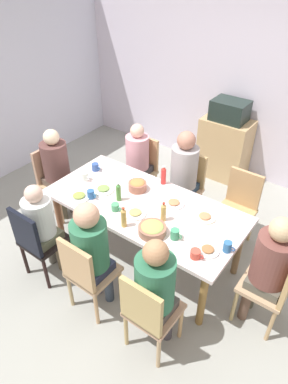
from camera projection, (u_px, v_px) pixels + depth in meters
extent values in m
plane|color=gray|center=(144.00, 255.00, 3.94)|extent=(6.52, 6.52, 0.00)
cube|color=silver|center=(247.00, 87.00, 4.72)|extent=(5.67, 0.12, 2.60)
cube|color=silver|center=(144.00, 205.00, 3.51)|extent=(2.06, 0.97, 0.04)
cylinder|color=#93573A|center=(59.00, 218.00, 3.93)|extent=(0.07, 0.07, 0.71)
cylinder|color=olive|center=(202.00, 299.00, 3.04)|extent=(0.07, 0.07, 0.71)
cylinder|color=olive|center=(104.00, 187.00, 4.43)|extent=(0.07, 0.07, 0.71)
cylinder|color=olive|center=(239.00, 249.00, 3.53)|extent=(0.07, 0.07, 0.71)
cube|color=tan|center=(59.00, 184.00, 4.33)|extent=(0.40, 0.40, 0.04)
cylinder|color=tan|center=(63.00, 188.00, 4.65)|extent=(0.04, 0.04, 0.43)
cylinder|color=tan|center=(43.00, 200.00, 4.43)|extent=(0.04, 0.04, 0.43)
cylinder|color=tan|center=(81.00, 197.00, 4.49)|extent=(0.04, 0.04, 0.43)
cylinder|color=tan|center=(61.00, 210.00, 4.26)|extent=(0.04, 0.04, 0.43)
cube|color=tan|center=(47.00, 164.00, 4.27)|extent=(0.04, 0.38, 0.45)
cylinder|color=brown|center=(72.00, 198.00, 4.46)|extent=(0.09, 0.09, 0.45)
cylinder|color=brown|center=(62.00, 204.00, 4.35)|extent=(0.09, 0.09, 0.45)
cube|color=brown|center=(59.00, 180.00, 4.29)|extent=(0.30, 0.30, 0.10)
cylinder|color=brown|center=(55.00, 161.00, 4.12)|extent=(0.31, 0.31, 0.46)
sphere|color=beige|center=(51.00, 137.00, 3.94)|extent=(0.19, 0.19, 0.19)
cube|color=black|center=(44.00, 241.00, 3.51)|extent=(0.40, 0.40, 0.04)
cylinder|color=black|center=(25.00, 258.00, 3.61)|extent=(0.04, 0.04, 0.43)
cylinder|color=black|center=(46.00, 273.00, 3.45)|extent=(0.04, 0.04, 0.43)
cylinder|color=black|center=(50.00, 240.00, 3.83)|extent=(0.04, 0.04, 0.43)
cylinder|color=black|center=(71.00, 254.00, 3.67)|extent=(0.04, 0.04, 0.43)
cube|color=black|center=(25.00, 233.00, 3.25)|extent=(0.38, 0.04, 0.45)
cylinder|color=#4F4B42|center=(50.00, 247.00, 3.74)|extent=(0.09, 0.09, 0.45)
cylinder|color=brown|center=(60.00, 253.00, 3.66)|extent=(0.09, 0.09, 0.45)
cube|color=#53543F|center=(43.00, 236.00, 3.47)|extent=(0.30, 0.30, 0.10)
cylinder|color=silver|center=(39.00, 217.00, 3.32)|extent=(0.28, 0.28, 0.41)
sphere|color=beige|center=(33.00, 194.00, 3.16)|extent=(0.17, 0.17, 0.17)
cube|color=tan|center=(234.00, 213.00, 3.86)|extent=(0.40, 0.40, 0.04)
cylinder|color=tan|center=(251.00, 226.00, 4.02)|extent=(0.04, 0.04, 0.43)
cylinder|color=tan|center=(225.00, 215.00, 4.18)|extent=(0.04, 0.04, 0.43)
cylinder|color=tan|center=(239.00, 243.00, 3.80)|extent=(0.04, 0.04, 0.43)
cylinder|color=tan|center=(211.00, 230.00, 3.96)|extent=(0.04, 0.04, 0.43)
cube|color=tan|center=(245.00, 189.00, 3.84)|extent=(0.38, 0.04, 0.45)
cube|color=tan|center=(94.00, 272.00, 3.17)|extent=(0.40, 0.40, 0.04)
cylinder|color=tan|center=(70.00, 290.00, 3.28)|extent=(0.04, 0.04, 0.43)
cylinder|color=tan|center=(96.00, 309.00, 3.11)|extent=(0.04, 0.04, 0.43)
cylinder|color=tan|center=(95.00, 268.00, 3.50)|extent=(0.04, 0.04, 0.43)
cylinder|color=tan|center=(120.00, 284.00, 3.34)|extent=(0.04, 0.04, 0.43)
cube|color=tan|center=(77.00, 266.00, 2.92)|extent=(0.38, 0.04, 0.45)
cylinder|color=#372C51|center=(96.00, 276.00, 3.40)|extent=(0.09, 0.09, 0.45)
cylinder|color=#303A49|center=(109.00, 284.00, 3.33)|extent=(0.09, 0.09, 0.45)
cube|color=#272B45|center=(93.00, 267.00, 3.14)|extent=(0.30, 0.30, 0.10)
cylinder|color=#2D6D4C|center=(90.00, 245.00, 2.97)|extent=(0.32, 0.32, 0.47)
sphere|color=tan|center=(86.00, 215.00, 2.78)|extent=(0.22, 0.22, 0.22)
cube|color=tan|center=(182.00, 192.00, 4.19)|extent=(0.40, 0.40, 0.04)
cylinder|color=tan|center=(200.00, 205.00, 4.35)|extent=(0.04, 0.04, 0.43)
cylinder|color=tan|center=(177.00, 195.00, 4.52)|extent=(0.04, 0.04, 0.43)
cylinder|color=tan|center=(186.00, 219.00, 4.13)|extent=(0.04, 0.04, 0.43)
cylinder|color=tan|center=(162.00, 208.00, 4.29)|extent=(0.04, 0.04, 0.43)
cube|color=tan|center=(191.00, 169.00, 4.17)|extent=(0.38, 0.04, 0.45)
cylinder|color=#263B52|center=(182.00, 212.00, 4.21)|extent=(0.09, 0.09, 0.45)
cylinder|color=#2D374F|center=(171.00, 207.00, 4.29)|extent=(0.09, 0.09, 0.45)
cube|color=#233950|center=(183.00, 188.00, 4.16)|extent=(0.30, 0.30, 0.10)
cylinder|color=#A39DA0|center=(184.00, 167.00, 3.98)|extent=(0.31, 0.31, 0.50)
sphere|color=#AE735E|center=(186.00, 140.00, 3.78)|extent=(0.21, 0.21, 0.21)
cube|color=tan|center=(154.00, 310.00, 2.84)|extent=(0.40, 0.40, 0.04)
cylinder|color=tan|center=(126.00, 329.00, 2.95)|extent=(0.04, 0.04, 0.43)
cylinder|color=tan|center=(159.00, 352.00, 2.78)|extent=(0.04, 0.04, 0.43)
cylinder|color=tan|center=(149.00, 302.00, 3.17)|extent=(0.04, 0.04, 0.43)
cylinder|color=tan|center=(181.00, 322.00, 3.00)|extent=(0.04, 0.04, 0.43)
cube|color=tan|center=(141.00, 308.00, 2.59)|extent=(0.38, 0.04, 0.45)
cylinder|color=#40363A|center=(153.00, 312.00, 3.07)|extent=(0.09, 0.09, 0.45)
cylinder|color=#3A353C|center=(168.00, 322.00, 3.00)|extent=(0.09, 0.09, 0.45)
cube|color=#433D39|center=(154.00, 306.00, 2.81)|extent=(0.30, 0.30, 0.10)
cylinder|color=#2B694A|center=(155.00, 283.00, 2.64)|extent=(0.32, 0.32, 0.48)
sphere|color=#AA7A54|center=(156.00, 253.00, 2.45)|extent=(0.20, 0.20, 0.20)
cube|color=tan|center=(138.00, 174.00, 4.52)|extent=(0.40, 0.40, 0.04)
cylinder|color=tan|center=(155.00, 186.00, 4.68)|extent=(0.04, 0.04, 0.43)
cylinder|color=tan|center=(136.00, 178.00, 4.85)|extent=(0.04, 0.04, 0.43)
cylinder|color=tan|center=(140.00, 198.00, 4.46)|extent=(0.04, 0.04, 0.43)
cylinder|color=tan|center=(120.00, 189.00, 4.63)|extent=(0.04, 0.04, 0.43)
cube|color=tan|center=(146.00, 153.00, 4.50)|extent=(0.38, 0.04, 0.45)
cylinder|color=#373645|center=(138.00, 193.00, 4.55)|extent=(0.09, 0.09, 0.45)
cylinder|color=#49434B|center=(129.00, 188.00, 4.62)|extent=(0.09, 0.09, 0.45)
cube|color=#3A373D|center=(138.00, 170.00, 4.49)|extent=(0.30, 0.30, 0.10)
cylinder|color=pink|center=(137.00, 152.00, 4.33)|extent=(0.30, 0.30, 0.43)
sphere|color=beige|center=(137.00, 131.00, 4.16)|extent=(0.17, 0.17, 0.17)
cube|color=tan|center=(264.00, 286.00, 3.04)|extent=(0.40, 0.40, 0.04)
cylinder|color=tan|center=(271.00, 325.00, 2.98)|extent=(0.04, 0.04, 0.43)
cylinder|color=tan|center=(284.00, 299.00, 3.20)|extent=(0.04, 0.04, 0.43)
cylinder|color=tan|center=(234.00, 305.00, 3.14)|extent=(0.04, 0.04, 0.43)
cylinder|color=tan|center=(249.00, 281.00, 3.37)|extent=(0.04, 0.04, 0.43)
cylinder|color=brown|center=(246.00, 302.00, 3.16)|extent=(0.09, 0.09, 0.45)
cylinder|color=#4F4B3B|center=(253.00, 290.00, 3.27)|extent=(0.09, 0.09, 0.45)
cube|color=#534F45|center=(266.00, 282.00, 3.01)|extent=(0.30, 0.30, 0.10)
cylinder|color=brown|center=(273.00, 259.00, 2.84)|extent=(0.32, 0.32, 0.47)
sphere|color=tan|center=(282.00, 230.00, 2.65)|extent=(0.20, 0.20, 0.20)
cylinder|color=silver|center=(103.00, 190.00, 3.69)|extent=(0.23, 0.23, 0.01)
ellipsoid|color=#78984E|center=(103.00, 188.00, 3.68)|extent=(0.13, 0.13, 0.02)
cylinder|color=silver|center=(135.00, 214.00, 3.37)|extent=(0.22, 0.22, 0.01)
ellipsoid|color=tan|center=(135.00, 212.00, 3.35)|extent=(0.12, 0.12, 0.02)
cylinder|color=silver|center=(208.00, 251.00, 2.96)|extent=(0.20, 0.20, 0.01)
ellipsoid|color=#9C663E|center=(208.00, 249.00, 2.95)|extent=(0.11, 0.11, 0.02)
cylinder|color=white|center=(174.00, 204.00, 3.49)|extent=(0.21, 0.21, 0.01)
ellipsoid|color=#CB7B50|center=(174.00, 202.00, 3.48)|extent=(0.12, 0.12, 0.02)
cylinder|color=silver|center=(205.00, 217.00, 3.32)|extent=(0.21, 0.21, 0.01)
ellipsoid|color=#D57C53|center=(205.00, 216.00, 3.31)|extent=(0.12, 0.12, 0.02)
cylinder|color=silver|center=(79.00, 197.00, 3.59)|extent=(0.24, 0.24, 0.01)
ellipsoid|color=olive|center=(79.00, 195.00, 3.58)|extent=(0.13, 0.13, 0.02)
cylinder|color=#9C5C49|center=(137.00, 186.00, 3.68)|extent=(0.20, 0.20, 0.09)
ellipsoid|color=#AD793F|center=(137.00, 183.00, 3.65)|extent=(0.16, 0.16, 0.04)
cylinder|color=#94614B|center=(152.00, 230.00, 3.13)|extent=(0.26, 0.26, 0.08)
ellipsoid|color=#93A755|center=(152.00, 227.00, 3.11)|extent=(0.21, 0.21, 0.04)
cylinder|color=#325197|center=(95.00, 167.00, 4.00)|extent=(0.08, 0.08, 0.09)
torus|color=#2E5A9C|center=(99.00, 168.00, 3.97)|extent=(0.05, 0.01, 0.05)
cylinder|color=#2D639D|center=(227.00, 247.00, 2.94)|extent=(0.07, 0.07, 0.10)
torus|color=#3C5E99|center=(233.00, 249.00, 2.92)|extent=(0.05, 0.01, 0.05)
cylinder|color=#2C5A9C|center=(91.00, 194.00, 3.56)|extent=(0.08, 0.08, 0.09)
torus|color=#2B6295|center=(94.00, 196.00, 3.54)|extent=(0.05, 0.01, 0.05)
cylinder|color=#CA4737|center=(195.00, 254.00, 2.89)|extent=(0.09, 0.09, 0.07)
torus|color=#D0473F|center=(201.00, 257.00, 2.86)|extent=(0.05, 0.01, 0.05)
cylinder|color=#3D9066|center=(175.00, 234.00, 3.07)|extent=(0.08, 0.08, 0.10)
torus|color=#418D5E|center=(180.00, 237.00, 3.04)|extent=(0.05, 0.01, 0.05)
cylinder|color=white|center=(84.00, 176.00, 3.83)|extent=(0.08, 0.08, 0.10)
torus|color=silver|center=(88.00, 178.00, 3.80)|extent=(0.05, 0.01, 0.05)
cylinder|color=#479464|center=(115.00, 207.00, 3.40)|extent=(0.08, 0.08, 0.07)
torus|color=#408A63|center=(119.00, 209.00, 3.38)|extent=(0.05, 0.01, 0.05)
cylinder|color=gold|center=(124.00, 219.00, 3.18)|extent=(0.05, 0.05, 0.18)
cone|color=tan|center=(123.00, 210.00, 3.12)|extent=(0.05, 0.05, 0.03)
cylinder|color=red|center=(123.00, 208.00, 3.11)|extent=(0.03, 0.03, 0.01)
cylinder|color=tan|center=(163.00, 213.00, 3.25)|extent=(0.05, 0.05, 0.17)
cone|color=tan|center=(164.00, 205.00, 3.19)|extent=(0.05, 0.05, 0.03)
cylinder|color=red|center=(164.00, 203.00, 3.18)|extent=(0.03, 0.03, 0.01)
cylinder|color=#477C33|center=(119.00, 193.00, 3.51)|extent=(0.05, 0.05, 0.17)
cone|color=#42803D|center=(118.00, 185.00, 3.45)|extent=(0.05, 0.05, 0.03)
cylinder|color=silver|center=(118.00, 183.00, 3.44)|extent=(0.03, 0.03, 0.01)
cylinder|color=red|center=(163.00, 176.00, 3.75)|extent=(0.06, 0.06, 0.18)
cone|color=red|center=(164.00, 168.00, 3.69)|extent=(0.05, 0.05, 0.03)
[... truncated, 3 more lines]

